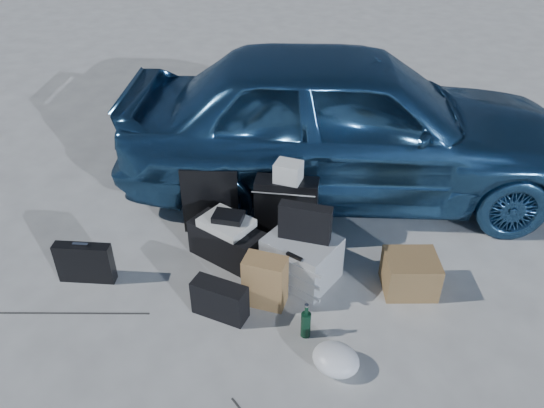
{
  "coord_description": "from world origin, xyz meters",
  "views": [
    {
      "loc": [
        1.19,
        -2.74,
        3.05
      ],
      "look_at": [
        -0.0,
        0.85,
        0.49
      ],
      "focal_mm": 35.0,
      "sensor_mm": 36.0,
      "label": 1
    }
  ],
  "objects_px": {
    "car": "(348,121)",
    "briefcase": "(85,263)",
    "duffel_bag": "(227,243)",
    "suitcase_left": "(211,198)",
    "pelican_case": "(302,258)",
    "green_bottle": "(306,321)",
    "cardboard_box": "(410,274)",
    "suitcase_right": "(286,212)"
  },
  "relations": [
    {
      "from": "duffel_bag",
      "to": "suitcase_left",
      "type": "bearing_deg",
      "value": 146.62
    },
    {
      "from": "suitcase_right",
      "to": "green_bottle",
      "type": "height_order",
      "value": "suitcase_right"
    },
    {
      "from": "briefcase",
      "to": "duffel_bag",
      "type": "distance_m",
      "value": 1.2
    },
    {
      "from": "suitcase_left",
      "to": "suitcase_right",
      "type": "distance_m",
      "value": 0.73
    },
    {
      "from": "car",
      "to": "suitcase_right",
      "type": "bearing_deg",
      "value": 149.12
    },
    {
      "from": "briefcase",
      "to": "green_bottle",
      "type": "relative_size",
      "value": 1.57
    },
    {
      "from": "pelican_case",
      "to": "duffel_bag",
      "type": "xyz_separation_m",
      "value": [
        -0.69,
        0.04,
        -0.03
      ]
    },
    {
      "from": "suitcase_right",
      "to": "cardboard_box",
      "type": "xyz_separation_m",
      "value": [
        1.15,
        -0.29,
        -0.17
      ]
    },
    {
      "from": "suitcase_right",
      "to": "duffel_bag",
      "type": "bearing_deg",
      "value": -146.95
    },
    {
      "from": "briefcase",
      "to": "suitcase_left",
      "type": "bearing_deg",
      "value": 41.39
    },
    {
      "from": "duffel_bag",
      "to": "briefcase",
      "type": "bearing_deg",
      "value": -129.94
    },
    {
      "from": "pelican_case",
      "to": "green_bottle",
      "type": "distance_m",
      "value": 0.66
    },
    {
      "from": "car",
      "to": "pelican_case",
      "type": "relative_size",
      "value": 8.19
    },
    {
      "from": "suitcase_right",
      "to": "briefcase",
      "type": "bearing_deg",
      "value": -154.38
    },
    {
      "from": "pelican_case",
      "to": "car",
      "type": "bearing_deg",
      "value": 107.38
    },
    {
      "from": "suitcase_right",
      "to": "duffel_bag",
      "type": "height_order",
      "value": "suitcase_right"
    },
    {
      "from": "car",
      "to": "suitcase_left",
      "type": "height_order",
      "value": "car"
    },
    {
      "from": "car",
      "to": "cardboard_box",
      "type": "bearing_deg",
      "value": -164.29
    },
    {
      "from": "briefcase",
      "to": "cardboard_box",
      "type": "height_order",
      "value": "briefcase"
    },
    {
      "from": "car",
      "to": "pelican_case",
      "type": "distance_m",
      "value": 1.63
    },
    {
      "from": "pelican_case",
      "to": "duffel_bag",
      "type": "bearing_deg",
      "value": -164.26
    },
    {
      "from": "car",
      "to": "duffel_bag",
      "type": "bearing_deg",
      "value": 138.71
    },
    {
      "from": "suitcase_left",
      "to": "suitcase_right",
      "type": "xyz_separation_m",
      "value": [
        0.72,
        0.01,
        -0.01
      ]
    },
    {
      "from": "suitcase_right",
      "to": "green_bottle",
      "type": "xyz_separation_m",
      "value": [
        0.48,
        -1.05,
        -0.18
      ]
    },
    {
      "from": "suitcase_right",
      "to": "duffel_bag",
      "type": "xyz_separation_m",
      "value": [
        -0.42,
        -0.39,
        -0.16
      ]
    },
    {
      "from": "pelican_case",
      "to": "green_bottle",
      "type": "bearing_deg",
      "value": -52.72
    },
    {
      "from": "green_bottle",
      "to": "suitcase_right",
      "type": "bearing_deg",
      "value": 114.42
    },
    {
      "from": "duffel_bag",
      "to": "cardboard_box",
      "type": "height_order",
      "value": "duffel_bag"
    },
    {
      "from": "briefcase",
      "to": "suitcase_right",
      "type": "height_order",
      "value": "suitcase_right"
    },
    {
      "from": "briefcase",
      "to": "suitcase_right",
      "type": "relative_size",
      "value": 0.71
    },
    {
      "from": "briefcase",
      "to": "duffel_bag",
      "type": "relative_size",
      "value": 0.7
    },
    {
      "from": "car",
      "to": "green_bottle",
      "type": "bearing_deg",
      "value": 169.05
    },
    {
      "from": "car",
      "to": "briefcase",
      "type": "bearing_deg",
      "value": 125.34
    },
    {
      "from": "briefcase",
      "to": "suitcase_right",
      "type": "distance_m",
      "value": 1.77
    },
    {
      "from": "car",
      "to": "green_bottle",
      "type": "xyz_separation_m",
      "value": [
        0.17,
        -2.15,
        -0.62
      ]
    },
    {
      "from": "duffel_bag",
      "to": "cardboard_box",
      "type": "relative_size",
      "value": 1.59
    },
    {
      "from": "briefcase",
      "to": "green_bottle",
      "type": "height_order",
      "value": "briefcase"
    },
    {
      "from": "suitcase_right",
      "to": "duffel_bag",
      "type": "relative_size",
      "value": 0.99
    },
    {
      "from": "suitcase_left",
      "to": "briefcase",
      "type": "bearing_deg",
      "value": -139.66
    },
    {
      "from": "pelican_case",
      "to": "suitcase_left",
      "type": "height_order",
      "value": "suitcase_left"
    },
    {
      "from": "car",
      "to": "duffel_bag",
      "type": "height_order",
      "value": "car"
    },
    {
      "from": "car",
      "to": "cardboard_box",
      "type": "relative_size",
      "value": 10.72
    }
  ]
}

